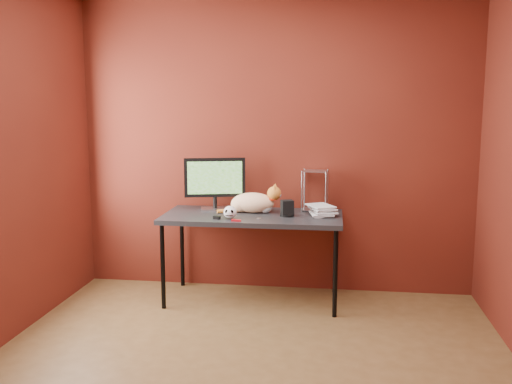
# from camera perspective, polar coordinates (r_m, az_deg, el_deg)

# --- Properties ---
(room) EXTENTS (3.52, 3.52, 2.61)m
(room) POSITION_cam_1_polar(r_m,az_deg,el_deg) (3.34, -1.16, 4.81)
(room) COLOR brown
(room) RESTS_ON ground
(desk) EXTENTS (1.50, 0.70, 0.75)m
(desk) POSITION_cam_1_polar(r_m,az_deg,el_deg) (4.81, -0.35, -2.86)
(desk) COLOR black
(desk) RESTS_ON ground
(monitor) EXTENTS (0.52, 0.22, 0.46)m
(monitor) POSITION_cam_1_polar(r_m,az_deg,el_deg) (4.97, -4.14, 1.09)
(monitor) COLOR #A4A4A8
(monitor) RESTS_ON desk
(cat) EXTENTS (0.55, 0.22, 0.26)m
(cat) POSITION_cam_1_polar(r_m,az_deg,el_deg) (4.87, -0.27, -1.04)
(cat) COLOR orange
(cat) RESTS_ON desk
(skull_mug) EXTENTS (0.11, 0.11, 0.10)m
(skull_mug) POSITION_cam_1_polar(r_m,az_deg,el_deg) (4.63, -2.61, -2.03)
(skull_mug) COLOR white
(skull_mug) RESTS_ON desk
(speaker) EXTENTS (0.12, 0.12, 0.13)m
(speaker) POSITION_cam_1_polar(r_m,az_deg,el_deg) (4.73, 3.14, -1.69)
(speaker) COLOR black
(speaker) RESTS_ON desk
(book_stack) EXTENTS (0.27, 0.30, 0.97)m
(book_stack) POSITION_cam_1_polar(r_m,az_deg,el_deg) (4.72, 5.74, 3.45)
(book_stack) COLOR beige
(book_stack) RESTS_ON desk
(wire_rack) EXTENTS (0.22, 0.18, 0.36)m
(wire_rack) POSITION_cam_1_polar(r_m,az_deg,el_deg) (4.99, 5.90, 0.18)
(wire_rack) COLOR #A4A4A8
(wire_rack) RESTS_ON desk
(pocket_knife) EXTENTS (0.08, 0.03, 0.02)m
(pocket_knife) POSITION_cam_1_polar(r_m,az_deg,el_deg) (4.53, -2.00, -2.85)
(pocket_knife) COLOR #A10C13
(pocket_knife) RESTS_ON desk
(black_gadget) EXTENTS (0.06, 0.05, 0.03)m
(black_gadget) POSITION_cam_1_polar(r_m,az_deg,el_deg) (4.62, -3.95, -2.57)
(black_gadget) COLOR black
(black_gadget) RESTS_ON desk
(washer) EXTENTS (0.04, 0.04, 0.00)m
(washer) POSITION_cam_1_polar(r_m,az_deg,el_deg) (4.64, 0.30, -2.65)
(washer) COLOR #A4A4A8
(washer) RESTS_ON desk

